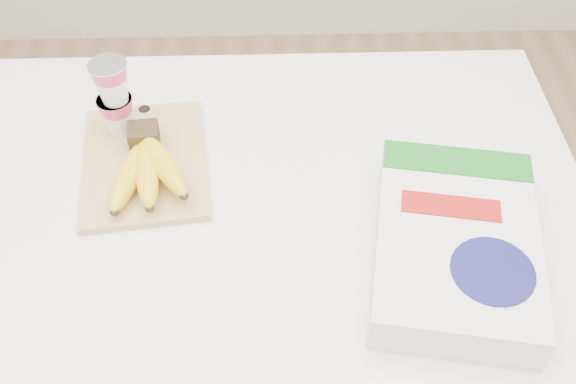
# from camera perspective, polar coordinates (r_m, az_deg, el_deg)

# --- Properties ---
(room) EXTENTS (4.00, 4.00, 4.00)m
(room) POSITION_cam_1_polar(r_m,az_deg,el_deg) (0.74, -16.02, 12.14)
(room) COLOR tan
(room) RESTS_ON ground
(cutting_board) EXTENTS (0.23, 0.29, 0.01)m
(cutting_board) POSITION_cam_1_polar(r_m,az_deg,el_deg) (1.07, -12.59, 2.59)
(cutting_board) COLOR tan
(cutting_board) RESTS_ON table
(bananas) EXTENTS (0.14, 0.19, 0.06)m
(bananas) POSITION_cam_1_polar(r_m,az_deg,el_deg) (1.02, -12.48, 2.21)
(bananas) COLOR #382816
(bananas) RESTS_ON cutting_board
(yogurt_stack) EXTENTS (0.06, 0.06, 0.14)m
(yogurt_stack) POSITION_cam_1_polar(r_m,az_deg,el_deg) (1.07, -15.20, 8.18)
(yogurt_stack) COLOR white
(yogurt_stack) RESTS_ON cutting_board
(cereal_box) EXTENTS (0.27, 0.36, 0.07)m
(cereal_box) POSITION_cam_1_polar(r_m,az_deg,el_deg) (0.93, 14.60, -4.54)
(cereal_box) COLOR white
(cereal_box) RESTS_ON table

